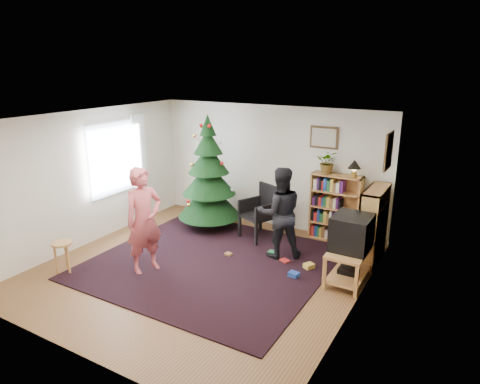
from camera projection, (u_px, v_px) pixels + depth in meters
The scene contains 23 objects.
floor at pixel (201, 270), 7.11m from camera, with size 5.00×5.00×0.00m, color brown.
ceiling at pixel (197, 119), 6.38m from camera, with size 5.00×5.00×0.00m, color white.
wall_back at pixel (269, 166), 8.82m from camera, with size 5.00×0.02×2.50m, color silver.
wall_front at pixel (67, 258), 4.67m from camera, with size 5.00×0.02×2.50m, color silver.
wall_left at pixel (89, 178), 7.94m from camera, with size 0.02×5.00×2.50m, color silver.
wall_right at pixel (357, 227), 5.55m from camera, with size 0.02×5.00×2.50m, color silver.
rug at pixel (211, 262), 7.35m from camera, with size 3.80×3.60×0.02m, color black.
window_pane at pixel (113, 159), 8.35m from camera, with size 0.04×1.20×1.40m, color silver.
curtain at pixel (139, 153), 8.91m from camera, with size 0.06×0.35×1.60m, color white.
picture_back at pixel (324, 137), 8.04m from camera, with size 0.55×0.03×0.42m.
picture_right at pixel (389, 151), 6.81m from camera, with size 0.03×0.50×0.60m.
christmas_tree at pixel (209, 182), 8.69m from camera, with size 1.29×1.29×2.35m.
bookshelf_back at pixel (335, 207), 8.14m from camera, with size 0.95×0.30×1.30m.
bookshelf_right at pixel (373, 224), 7.28m from camera, with size 0.30×0.95×1.30m.
tv_stand at pixel (349, 262), 6.66m from camera, with size 0.54×0.98×0.55m.
crt_tv at pixel (351, 232), 6.52m from camera, with size 0.57×0.61×0.54m.
armchair at pixel (261, 209), 8.30m from camera, with size 0.76×0.78×1.06m.
stool at pixel (62, 249), 6.90m from camera, with size 0.32×0.32×0.53m.
person_standing at pixel (144, 221), 6.85m from camera, with size 0.64×0.42×1.75m, color #B1464A.
person_by_chair at pixel (280, 213), 7.37m from camera, with size 0.79×0.62×1.63m, color black.
potted_plant at pixel (328, 162), 7.99m from camera, with size 0.39×0.34×0.44m, color gray.
table_lamp at pixel (354, 165), 7.75m from camera, with size 0.24×0.24×0.32m.
floor_clutter at pixel (277, 261), 7.32m from camera, with size 1.63×0.81×0.08m.
Camera 1 is at (3.77, -5.24, 3.30)m, focal length 32.00 mm.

